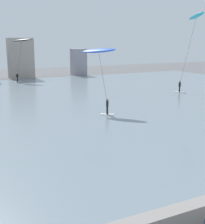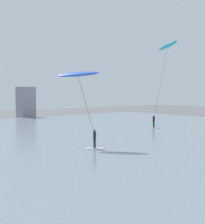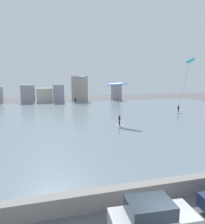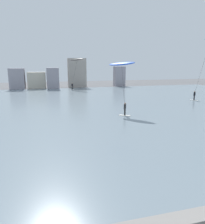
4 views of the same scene
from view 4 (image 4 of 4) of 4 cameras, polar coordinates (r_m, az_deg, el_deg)
water_bay at (r=33.26m, az=-7.69°, el=1.43°), size 84.00×52.00×0.10m
far_shore_buildings at (r=60.41m, az=-13.99°, el=8.83°), size 41.10×5.15×7.90m
kitesurfer_blue at (r=29.33m, az=5.09°, el=11.74°), size 3.53×5.59×6.73m
kitesurfer_black at (r=56.89m, az=-6.74°, el=13.06°), size 4.05×4.49×7.85m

